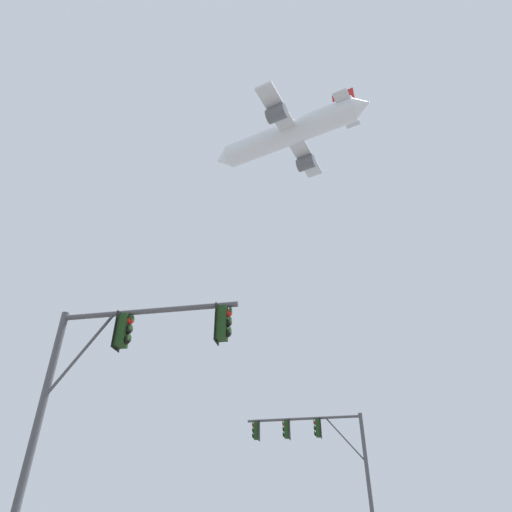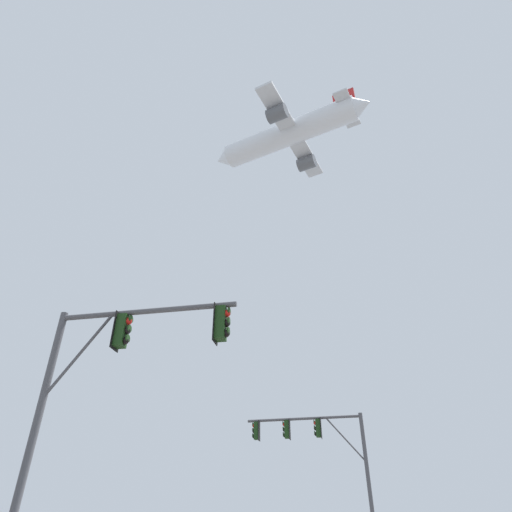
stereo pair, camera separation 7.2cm
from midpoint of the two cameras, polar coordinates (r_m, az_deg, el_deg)
signal_pole_near at (r=12.19m, az=-18.59°, el=-13.94°), size 5.10×0.79×6.69m
signal_pole_far at (r=25.14m, az=8.20°, el=-23.34°), size 6.21×1.08×6.76m
airplane at (r=61.20m, az=4.33°, el=15.60°), size 21.87×16.89×6.18m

